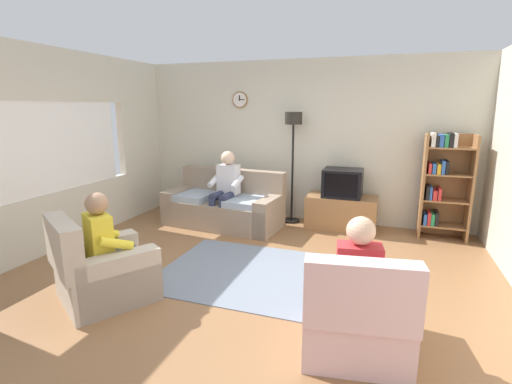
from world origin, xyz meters
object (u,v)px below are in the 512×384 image
object	(u,v)px
tv	(343,183)
person_on_couch	(225,185)
armchair_near_bookshelf	(355,317)
person_in_left_armchair	(109,241)
floor_lamp	(293,137)
bookshelf	(443,182)
armchair_near_window	(103,272)
person_in_right_armchair	(357,275)
couch	(224,206)
tv_stand	(341,212)

from	to	relation	value
tv	person_on_couch	xyz separation A→B (m)	(-1.78, -0.53, -0.06)
armchair_near_bookshelf	person_in_left_armchair	distance (m)	2.46
tv	floor_lamp	bearing A→B (deg)	171.69
bookshelf	armchair_near_window	world-z (taller)	bookshelf
person_in_right_armchair	person_in_left_armchair	bearing A→B (deg)	-179.79
couch	person_in_right_armchair	world-z (taller)	person_in_right_armchair
person_in_left_armchair	person_in_right_armchair	xyz separation A→B (m)	(2.43, 0.01, 0.00)
armchair_near_bookshelf	person_on_couch	xyz separation A→B (m)	(-2.27, 2.60, 0.41)
person_in_left_armchair	person_on_couch	bearing A→B (deg)	86.17
bookshelf	floor_lamp	world-z (taller)	floor_lamp
person_in_left_armchair	person_in_right_armchair	size ratio (longest dim) A/B	1.00
tv_stand	floor_lamp	world-z (taller)	floor_lamp
floor_lamp	couch	bearing A→B (deg)	-151.80
floor_lamp	person_in_left_armchair	xyz separation A→B (m)	(-1.11, -3.17, -0.85)
tv	floor_lamp	xyz separation A→B (m)	(-0.85, 0.12, 0.69)
armchair_near_window	person_in_right_armchair	bearing A→B (deg)	1.95
person_on_couch	person_in_right_armchair	bearing A→B (deg)	-48.00
person_in_right_armchair	floor_lamp	bearing A→B (deg)	112.64
person_on_couch	person_in_left_armchair	bearing A→B (deg)	-93.83
person_on_couch	tv_stand	bearing A→B (deg)	17.28
floor_lamp	armchair_near_bookshelf	bearing A→B (deg)	-67.71
couch	armchair_near_bookshelf	bearing A→B (deg)	-49.05
couch	person_in_left_armchair	world-z (taller)	person_in_left_armchair
floor_lamp	armchair_near_bookshelf	xyz separation A→B (m)	(1.33, -3.25, -1.16)
couch	floor_lamp	xyz separation A→B (m)	(1.02, 0.54, 1.14)
tv_stand	tv	bearing A→B (deg)	-90.00
floor_lamp	person_in_right_armchair	world-z (taller)	floor_lamp
tv_stand	bookshelf	world-z (taller)	bookshelf
person_in_right_armchair	tv_stand	bearing A→B (deg)	98.80
floor_lamp	person_on_couch	size ratio (longest dim) A/B	1.49
bookshelf	person_in_left_armchair	bearing A→B (deg)	-137.16
armchair_near_bookshelf	person_on_couch	bearing A→B (deg)	131.18
floor_lamp	person_in_right_armchair	size ratio (longest dim) A/B	1.65
bookshelf	person_on_couch	distance (m)	3.28
couch	person_in_left_armchair	size ratio (longest dim) A/B	1.76
person_on_couch	bookshelf	bearing A→B (deg)	10.98
couch	armchair_near_bookshelf	world-z (taller)	same
tv_stand	floor_lamp	size ratio (longest dim) A/B	0.59
bookshelf	couch	bearing A→B (deg)	-171.12
couch	armchair_near_window	xyz separation A→B (m)	(-0.14, -2.70, -0.02)
tv_stand	bookshelf	xyz separation A→B (m)	(1.44, 0.07, 0.57)
floor_lamp	person_in_right_armchair	bearing A→B (deg)	-67.36
armchair_near_window	bookshelf	bearing A→B (deg)	43.12
couch	person_in_left_armchair	xyz separation A→B (m)	(-0.09, -2.63, 0.29)
couch	armchair_near_window	bearing A→B (deg)	-92.97
couch	person_on_couch	xyz separation A→B (m)	(0.08, -0.11, 0.39)
tv	armchair_near_bookshelf	bearing A→B (deg)	-81.14
tv	armchair_near_window	bearing A→B (deg)	-122.64
person_in_right_armchair	couch	bearing A→B (deg)	131.72
armchair_near_window	person_in_right_armchair	world-z (taller)	person_in_right_armchair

